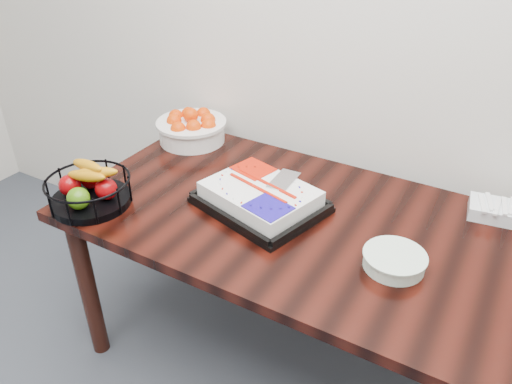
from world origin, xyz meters
The scene contains 6 objects.
table centered at (0.00, 2.00, 0.66)m, with size 1.80×0.90×0.75m.
cake_tray centered at (-0.21, 1.98, 0.79)m, with size 0.50×0.44×0.09m.
tangerine_bowl centered at (-0.76, 2.31, 0.84)m, with size 0.32×0.32×0.20m.
fruit_basket centered at (-0.76, 1.69, 0.82)m, with size 0.31×0.31×0.16m.
plate_stack centered at (0.31, 1.90, 0.77)m, with size 0.20×0.20×0.05m.
fork_bag centered at (0.55, 2.35, 0.78)m, with size 0.21×0.16×0.06m.
Camera 1 is at (0.54, 0.66, 1.76)m, focal length 35.00 mm.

